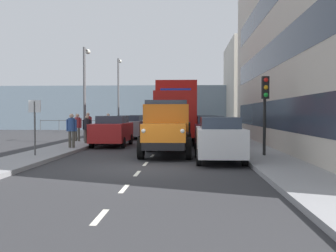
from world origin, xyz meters
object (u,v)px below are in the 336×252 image
at_px(car_maroon_kerbside_1, 210,131).
at_px(lamp_post_promenade, 85,85).
at_px(pedestrian_with_bag, 87,127).
at_px(pedestrian_near_railing, 88,123).
at_px(lorry_cargo_red, 177,110).
at_px(pedestrian_couple_a, 108,123).
at_px(car_navy_kerbside_2, 206,127).
at_px(lamp_post_far, 119,89).
at_px(car_grey_oppositeside_1, 130,126).
at_px(car_black_kerbside_3, 203,125).
at_px(truck_vintage_orange, 166,129).
at_px(pedestrian_couple_b, 77,125).
at_px(traffic_light_near, 265,98).
at_px(car_silver_oppositeside_2, 140,124).
at_px(street_sign, 35,118).
at_px(car_red_oppositeside_0, 112,130).
at_px(pedestrian_by_lamp, 72,128).
at_px(car_white_kerbside_near, 219,138).

bearing_deg(car_maroon_kerbside_1, lamp_post_promenade, -18.90).
relative_size(pedestrian_with_bag, pedestrian_near_railing, 0.91).
distance_m(lorry_cargo_red, pedestrian_couple_a, 5.68).
xyz_separation_m(car_navy_kerbside_2, pedestrian_couple_a, (6.93, -0.81, 0.26)).
bearing_deg(lamp_post_far, car_grey_oppositeside_1, 106.33).
xyz_separation_m(car_black_kerbside_3, pedestrian_near_railing, (8.02, 6.32, 0.30)).
distance_m(truck_vintage_orange, pedestrian_couple_a, 11.91).
bearing_deg(pedestrian_with_bag, lamp_post_far, -87.50).
distance_m(car_black_kerbside_3, pedestrian_with_bag, 12.60).
height_order(car_grey_oppositeside_1, pedestrian_near_railing, pedestrian_near_railing).
height_order(pedestrian_with_bag, pedestrian_couple_b, pedestrian_couple_b).
height_order(car_navy_kerbside_2, traffic_light_near, traffic_light_near).
bearing_deg(traffic_light_near, truck_vintage_orange, -14.19).
height_order(car_navy_kerbside_2, car_silver_oppositeside_2, same).
distance_m(pedestrian_with_bag, street_sign, 6.71).
relative_size(pedestrian_near_railing, lamp_post_far, 0.26).
relative_size(car_silver_oppositeside_2, pedestrian_couple_b, 2.70).
height_order(car_black_kerbside_3, street_sign, street_sign).
bearing_deg(pedestrian_couple_a, lorry_cargo_red, 153.32).
xyz_separation_m(car_grey_oppositeside_1, lamp_post_far, (2.10, -7.17, 3.26)).
relative_size(pedestrian_couple_b, street_sign, 0.75).
bearing_deg(pedestrian_near_railing, car_red_oppositeside_0, 120.08).
relative_size(truck_vintage_orange, lamp_post_far, 0.83).
xyz_separation_m(truck_vintage_orange, lamp_post_promenade, (5.47, -7.20, 2.48)).
xyz_separation_m(lorry_cargo_red, pedestrian_near_railing, (6.10, -1.03, -0.88)).
height_order(pedestrian_by_lamp, pedestrian_couple_b, pedestrian_by_lamp).
height_order(truck_vintage_orange, car_white_kerbside_near, truck_vintage_orange).
bearing_deg(street_sign, truck_vintage_orange, -165.28).
bearing_deg(car_white_kerbside_near, lamp_post_promenade, -49.98).
bearing_deg(pedestrian_couple_b, car_red_oppositeside_0, 144.17).
bearing_deg(car_grey_oppositeside_1, truck_vintage_orange, 105.81).
relative_size(pedestrian_near_railing, pedestrian_couple_a, 1.03).
distance_m(car_white_kerbside_near, street_sign, 7.51).
bearing_deg(car_silver_oppositeside_2, car_maroon_kerbside_1, 112.33).
height_order(car_maroon_kerbside_1, lamp_post_far, lamp_post_far).
bearing_deg(pedestrian_by_lamp, lamp_post_promenade, -83.12).
relative_size(pedestrian_by_lamp, street_sign, 0.75).
relative_size(pedestrian_with_bag, pedestrian_couple_a, 0.94).
distance_m(lorry_cargo_red, car_white_kerbside_near, 10.50).
height_order(lorry_cargo_red, car_red_oppositeside_0, lorry_cargo_red).
distance_m(car_grey_oppositeside_1, car_silver_oppositeside_2, 6.10).
relative_size(car_white_kerbside_near, pedestrian_by_lamp, 2.65).
xyz_separation_m(pedestrian_near_railing, lamp_post_far, (-0.41, -9.66, 2.96)).
xyz_separation_m(car_white_kerbside_near, pedestrian_near_railing, (8.02, -11.28, 0.30)).
bearing_deg(lamp_post_far, lorry_cargo_red, 118.02).
xyz_separation_m(truck_vintage_orange, street_sign, (5.31, 1.40, 0.50)).
xyz_separation_m(car_white_kerbside_near, car_navy_kerbside_2, (0.00, -11.96, 0.00)).
distance_m(car_navy_kerbside_2, traffic_light_near, 11.39).
height_order(car_white_kerbside_near, pedestrian_near_railing, pedestrian_near_railing).
xyz_separation_m(truck_vintage_orange, car_white_kerbside_near, (-2.14, 1.87, -0.28)).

